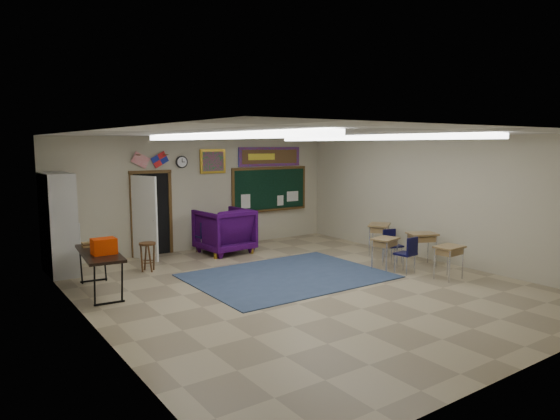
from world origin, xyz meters
TOP-DOWN VIEW (x-y plane):
  - floor at (0.00, 0.00)m, footprint 9.00×9.00m
  - back_wall at (0.00, 4.50)m, footprint 8.00×0.04m
  - front_wall at (0.00, -4.50)m, footprint 8.00×0.04m
  - left_wall at (-4.00, 0.00)m, footprint 0.04×9.00m
  - right_wall at (4.00, 0.00)m, footprint 0.04×9.00m
  - ceiling at (0.00, 0.00)m, footprint 8.00×9.00m
  - area_rug at (0.20, 0.80)m, footprint 4.00×3.00m
  - fluorescent_strips at (0.00, 0.00)m, footprint 3.86×6.00m
  - doorway at (-1.50, 4.35)m, footprint 1.10×0.89m
  - chalkboard at (2.20, 4.46)m, footprint 2.55×0.14m
  - bulletin_board at (2.20, 4.47)m, footprint 2.10×0.05m
  - framed_art_print at (0.35, 4.47)m, footprint 0.75×0.05m
  - wall_clock at (-0.55, 4.47)m, footprint 0.32×0.05m
  - wall_flags at (-1.40, 4.44)m, footprint 1.16×0.06m
  - storage_cabinet at (-3.71, 3.85)m, footprint 0.59×1.25m
  - wingback_armchair at (0.24, 3.67)m, footprint 1.35×1.38m
  - student_chair_reading at (-0.20, 3.98)m, footprint 0.42×0.42m
  - student_chair_desk_a at (2.47, -0.44)m, footprint 0.45×0.45m
  - student_chair_desk_b at (2.98, 0.38)m, footprint 0.46×0.46m
  - student_desk_front_left at (2.37, 0.06)m, footprint 0.69×0.58m
  - student_desk_front_right at (3.38, 1.22)m, footprint 0.82×0.79m
  - student_desk_back_left at (2.83, -1.30)m, footprint 0.62×0.48m
  - student_desk_back_right at (3.35, -0.17)m, footprint 0.77×0.69m
  - folding_table at (-3.39, 1.91)m, footprint 0.82×1.95m
  - wooden_stool at (-2.09, 2.94)m, footprint 0.37×0.37m

SIDE VIEW (x-z plane):
  - floor at x=0.00m, z-range 0.00..0.00m
  - area_rug at x=0.20m, z-range 0.00..0.02m
  - wooden_stool at x=-2.09m, z-range 0.01..0.66m
  - student_chair_desk_b at x=2.98m, z-range 0.00..0.78m
  - student_desk_back_left at x=2.83m, z-range 0.04..0.75m
  - student_desk_front_left at x=2.37m, z-range 0.04..0.76m
  - student_chair_desk_a at x=2.47m, z-range 0.00..0.81m
  - student_chair_reading at x=-0.20m, z-range 0.00..0.83m
  - student_desk_back_right at x=3.35m, z-range 0.04..0.81m
  - folding_table at x=-3.39m, z-range -0.11..0.97m
  - student_desk_front_right at x=3.38m, z-range 0.05..0.83m
  - wingback_armchair at x=0.24m, z-range 0.00..1.16m
  - doorway at x=-1.50m, z-range -0.02..2.14m
  - storage_cabinet at x=-3.71m, z-range 0.00..2.20m
  - chalkboard at x=2.20m, z-range 0.81..2.11m
  - back_wall at x=0.00m, z-range 0.00..3.00m
  - front_wall at x=0.00m, z-range 0.00..3.00m
  - left_wall at x=-4.00m, z-range 0.00..3.00m
  - right_wall at x=4.00m, z-range 0.00..3.00m
  - framed_art_print at x=0.35m, z-range 2.02..2.67m
  - wall_clock at x=-0.55m, z-range 2.19..2.51m
  - bulletin_board at x=2.20m, z-range 2.18..2.73m
  - wall_flags at x=-1.40m, z-range 2.13..2.83m
  - fluorescent_strips at x=0.00m, z-range 2.89..2.99m
  - ceiling at x=0.00m, z-range 2.98..3.02m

